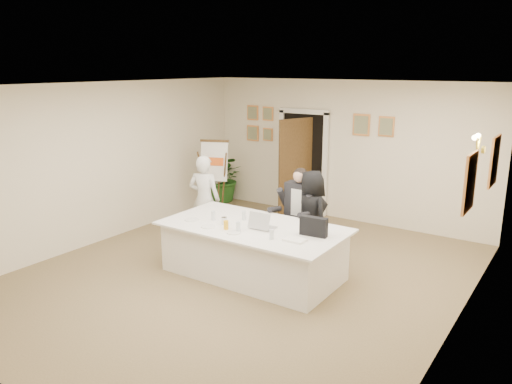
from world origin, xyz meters
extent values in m
plane|color=brown|center=(0.00, 0.00, 0.00)|extent=(7.00, 7.00, 0.00)
cube|color=white|center=(0.00, 0.00, 2.80)|extent=(6.00, 7.00, 0.02)
cube|color=#EFE9CA|center=(0.00, 3.50, 1.40)|extent=(6.00, 0.10, 2.80)
cube|color=#EFE9CA|center=(0.00, -3.50, 1.40)|extent=(6.00, 0.10, 2.80)
cube|color=#EFE9CA|center=(-3.00, 0.00, 1.40)|extent=(0.10, 7.00, 2.80)
cube|color=#EFE9CA|center=(3.00, 0.00, 1.40)|extent=(0.10, 7.00, 2.80)
cube|color=black|center=(-0.90, 3.47, 1.05)|extent=(0.92, 0.06, 2.10)
cube|color=white|center=(-1.42, 3.44, 1.05)|extent=(0.10, 0.06, 2.20)
cube|color=white|center=(-0.38, 3.44, 1.05)|extent=(0.10, 0.06, 2.20)
cube|color=#372511|center=(-0.85, 3.05, 1.03)|extent=(0.33, 0.81, 2.02)
cube|color=silver|center=(0.12, 0.10, 0.38)|extent=(2.53, 1.27, 0.75)
cube|color=silver|center=(0.12, 0.10, 0.76)|extent=(2.71, 1.45, 0.03)
cube|color=white|center=(-2.14, 1.98, 1.21)|extent=(0.58, 0.36, 0.78)
imported|color=silver|center=(-1.40, 0.82, 0.78)|extent=(0.66, 0.53, 1.57)
imported|color=black|center=(0.50, 1.22, 0.73)|extent=(0.85, 0.75, 1.46)
imported|color=#23581D|center=(-2.80, 3.20, 0.55)|extent=(1.16, 1.06, 1.10)
cube|color=black|center=(1.07, 0.21, 0.91)|extent=(0.40, 0.14, 0.27)
cube|color=white|center=(0.96, -0.12, 0.79)|extent=(0.29, 0.21, 0.03)
cylinder|color=white|center=(-0.80, -0.20, 0.78)|extent=(0.27, 0.27, 0.01)
cylinder|color=white|center=(-0.39, -0.32, 0.78)|extent=(0.22, 0.22, 0.01)
cylinder|color=white|center=(0.08, -0.32, 0.78)|extent=(0.23, 0.23, 0.01)
cylinder|color=silver|center=(-0.54, 0.00, 0.84)|extent=(0.06, 0.06, 0.14)
cylinder|color=silver|center=(0.10, -0.23, 0.84)|extent=(0.07, 0.07, 0.14)
cylinder|color=silver|center=(0.66, -0.24, 0.84)|extent=(0.08, 0.08, 0.14)
cylinder|color=silver|center=(-0.16, 0.26, 0.84)|extent=(0.08, 0.08, 0.14)
cylinder|color=#EEA714|center=(-0.10, -0.25, 0.84)|extent=(0.08, 0.08, 0.13)
cylinder|color=silver|center=(-0.27, -0.08, 0.83)|extent=(0.10, 0.10, 0.11)
camera|label=1|loc=(4.08, -5.66, 3.07)|focal=35.00mm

